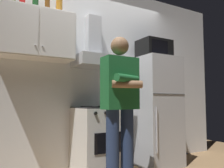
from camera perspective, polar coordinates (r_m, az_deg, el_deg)
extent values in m
cube|color=white|center=(3.40, -4.98, 2.67)|extent=(4.80, 0.10, 2.70)
cube|color=white|center=(3.02, -18.28, 11.57)|extent=(0.90, 0.34, 0.60)
cube|color=white|center=(2.82, -22.17, 12.83)|extent=(0.43, 0.01, 0.58)
cube|color=white|center=(2.90, -13.13, 12.10)|extent=(0.43, 0.01, 0.58)
sphere|color=#B2B2B7|center=(2.79, -18.43, 9.09)|extent=(0.02, 0.02, 0.02)
sphere|color=#B2B2B7|center=(2.80, -16.80, 8.97)|extent=(0.02, 0.02, 0.02)
cube|color=white|center=(3.08, -3.19, -13.88)|extent=(0.60, 0.60, 0.85)
cube|color=black|center=(3.04, -3.16, -5.83)|extent=(0.59, 0.59, 0.01)
cube|color=black|center=(2.81, -0.36, -14.28)|extent=(0.42, 0.01, 0.24)
cylinder|color=black|center=(2.87, -4.43, -5.66)|extent=(0.16, 0.16, 0.01)
cylinder|color=black|center=(2.99, 0.11, -5.63)|extent=(0.16, 0.16, 0.01)
cylinder|color=black|center=(3.09, -6.32, -5.56)|extent=(0.16, 0.16, 0.01)
cylinder|color=black|center=(3.20, -2.02, -5.55)|extent=(0.16, 0.16, 0.01)
cylinder|color=black|center=(2.67, -4.06, -7.21)|extent=(0.04, 0.02, 0.04)
cylinder|color=black|center=(2.73, -1.57, -7.16)|extent=(0.04, 0.02, 0.04)
cylinder|color=black|center=(2.80, 0.99, -7.10)|extent=(0.04, 0.02, 0.04)
cylinder|color=black|center=(2.86, 3.25, -7.03)|extent=(0.04, 0.02, 0.04)
cube|color=#B7BABF|center=(3.15, -3.75, 5.52)|extent=(0.60, 0.44, 0.15)
cube|color=#B7BABF|center=(3.36, -4.78, 11.45)|extent=(0.20, 0.16, 0.60)
cube|color=silver|center=(3.56, 10.77, -6.46)|extent=(0.60, 0.60, 1.60)
cube|color=#4C4C4C|center=(3.33, 14.07, -2.42)|extent=(0.59, 0.01, 0.01)
cylinder|color=silver|center=(3.18, 11.06, -11.05)|extent=(0.02, 0.02, 0.60)
cube|color=black|center=(3.67, 10.35, 8.39)|extent=(0.48, 0.36, 0.28)
cube|color=black|center=(3.50, 11.79, 9.01)|extent=(0.30, 0.01, 0.20)
cylinder|color=navy|center=(2.49, 0.15, -16.12)|extent=(0.14, 0.14, 0.85)
cylinder|color=navy|center=(2.58, 3.77, -15.70)|extent=(0.14, 0.14, 0.85)
cube|color=#1E6633|center=(2.49, 1.95, 0.18)|extent=(0.38, 0.20, 0.56)
cylinder|color=#1E6633|center=(2.38, 3.70, 1.38)|extent=(0.33, 0.17, 0.08)
cylinder|color=#8C6647|center=(2.37, 3.71, -0.06)|extent=(0.33, 0.17, 0.08)
sphere|color=#8C6647|center=(2.56, 1.92, 9.37)|extent=(0.20, 0.20, 0.20)
cylinder|color=#B7721E|center=(3.24, -12.92, 18.89)|extent=(0.08, 0.08, 0.31)
cylinder|color=brown|center=(3.16, -15.70, 18.74)|extent=(0.06, 0.06, 0.23)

